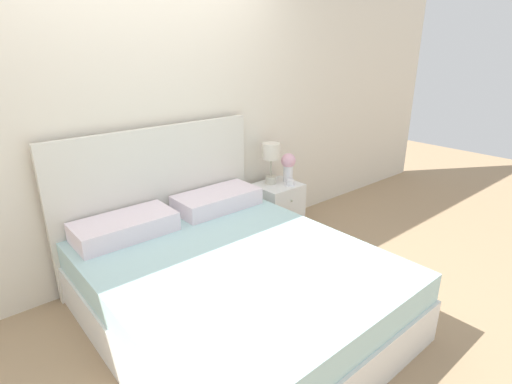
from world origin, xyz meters
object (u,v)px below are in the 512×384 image
object	(u,v)px
table_lamp	(271,156)
flower_vase	(288,165)
nightstand	(277,209)
teacup	(290,183)
bed	(227,279)

from	to	relation	value
table_lamp	flower_vase	world-z (taller)	table_lamp
flower_vase	table_lamp	bearing A→B (deg)	163.73
nightstand	teacup	size ratio (longest dim) A/B	4.45
bed	table_lamp	world-z (taller)	bed
table_lamp	teacup	size ratio (longest dim) A/B	3.48
bed	flower_vase	distance (m)	1.55
nightstand	flower_vase	xyz separation A→B (m)	(0.15, 0.01, 0.43)
nightstand	teacup	bearing A→B (deg)	-49.70
flower_vase	teacup	world-z (taller)	flower_vase
table_lamp	teacup	xyz separation A→B (m)	(0.12, -0.16, -0.25)
flower_vase	teacup	distance (m)	0.19
nightstand	flower_vase	size ratio (longest dim) A/B	1.82
bed	flower_vase	xyz separation A→B (m)	(1.31, 0.73, 0.41)
table_lamp	teacup	bearing A→B (deg)	-53.27
table_lamp	teacup	world-z (taller)	table_lamp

